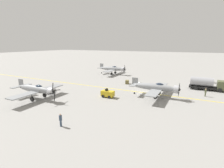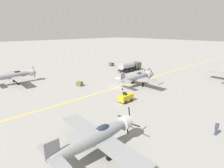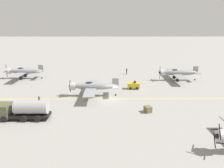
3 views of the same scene
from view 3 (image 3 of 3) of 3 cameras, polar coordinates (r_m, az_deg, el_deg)
The scene contains 10 objects.
ground_plane at distance 42.46m, azimuth -0.25°, elevation -3.91°, with size 400.00×400.00×0.00m, color gray.
taxiway_stripe at distance 42.46m, azimuth -0.25°, elevation -3.91°, with size 0.30×160.00×0.01m, color yellow.
airplane_near_right at distance 58.01m, azimuth 16.78°, elevation 2.84°, with size 12.00×9.98×3.79m.
airplane_far_right at distance 61.92m, azimuth -22.03°, elevation 3.14°, with size 12.00×9.98×3.80m.
airplane_mid_center at distance 43.78m, azimuth -5.01°, elevation -0.60°, with size 12.00×9.98×3.65m.
fuel_tanker at distance 36.05m, azimuth -22.27°, elevation -6.23°, with size 2.68×8.00×2.98m.
tow_tractor at distance 48.86m, azimuth 5.66°, elevation -0.37°, with size 1.57×2.60×1.79m.
ground_crew_walking at distance 41.39m, azimuth -18.47°, elevation -3.92°, with size 0.37×0.37×1.71m.
ground_crew_inspecting at distance 62.54m, azimuth 3.85°, elevation 3.41°, with size 0.39×0.39×1.79m.
supply_crate_by_tanker at distance 36.69m, azimuth 9.35°, elevation -6.53°, with size 1.20×1.00×1.00m, color brown.
Camera 3 is at (-40.00, 0.07, 14.25)m, focal length 35.00 mm.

